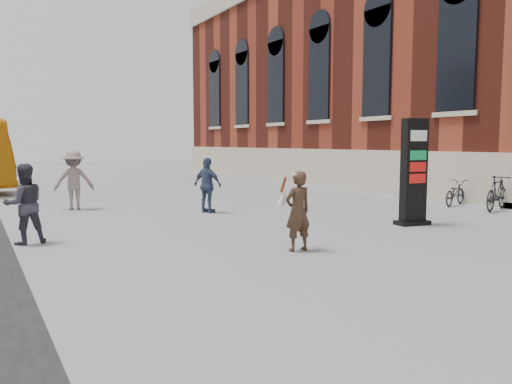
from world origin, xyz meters
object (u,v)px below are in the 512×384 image
pedestrian_c (208,185)px  pedestrian_a (24,204)px  woman (298,210)px  bike_5 (497,193)px  bike_6 (455,193)px  info_pylon (414,172)px  pedestrian_b (74,180)px

pedestrian_c → pedestrian_a: bearing=86.4°
woman → bike_5: 8.90m
bike_5 → bike_6: (0.00, 1.56, -0.13)m
woman → pedestrian_a: size_ratio=0.93×
info_pylon → bike_6: bearing=35.3°
pedestrian_a → bike_6: (13.32, -0.17, -0.42)m
woman → pedestrian_c: bearing=-98.0°
woman → pedestrian_a: pedestrian_a is taller
bike_5 → bike_6: bearing=-17.3°
pedestrian_a → info_pylon: bearing=158.4°
pedestrian_b → pedestrian_a: bearing=80.6°
pedestrian_a → bike_6: bearing=172.2°
pedestrian_b → info_pylon: bearing=143.8°
pedestrian_a → bike_6: 13.33m
info_pylon → bike_5: info_pylon is taller
pedestrian_b → bike_6: 12.63m
pedestrian_b → bike_6: size_ratio=1.15×
pedestrian_a → pedestrian_c: bearing=-162.7°
pedestrian_a → bike_5: bearing=165.6°
info_pylon → pedestrian_b: 10.33m
pedestrian_a → pedestrian_c: pedestrian_a is taller
pedestrian_b → bike_6: (11.42, -5.37, -0.51)m
woman → pedestrian_b: size_ratio=0.84×
info_pylon → pedestrian_a: info_pylon is taller
pedestrian_a → pedestrian_c: 5.80m
pedestrian_a → bike_5: size_ratio=0.91×
info_pylon → woman: bearing=-157.0°
pedestrian_b → pedestrian_c: size_ratio=1.11×
pedestrian_a → bike_5: (13.32, -1.73, -0.29)m
bike_5 → bike_6: bike_5 is taller
bike_6 → pedestrian_c: bearing=53.0°
woman → pedestrian_b: (-2.68, 8.62, 0.13)m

